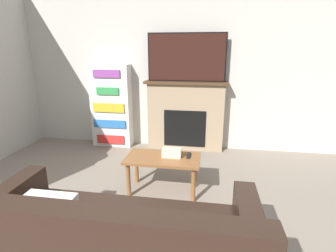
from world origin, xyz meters
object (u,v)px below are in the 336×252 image
(coffee_table, at_px, (163,163))
(tv, at_px, (187,57))
(bookshelf, at_px, (112,106))
(fireplace, at_px, (185,116))
(couch, at_px, (116,250))

(coffee_table, bearing_deg, tv, 85.29)
(bookshelf, bearing_deg, fireplace, 1.02)
(fireplace, height_order, couch, fireplace)
(tv, height_order, coffee_table, tv)
(tv, bearing_deg, couch, -94.47)
(couch, distance_m, coffee_table, 1.33)
(tv, height_order, couch, tv)
(fireplace, xyz_separation_m, coffee_table, (-0.12, -1.47, -0.21))
(couch, relative_size, coffee_table, 2.27)
(fireplace, distance_m, tv, 0.95)
(fireplace, distance_m, couch, 2.82)
(tv, distance_m, couch, 3.04)
(tv, bearing_deg, coffee_table, -94.71)
(fireplace, xyz_separation_m, bookshelf, (-1.28, -0.02, 0.12))
(tv, xyz_separation_m, couch, (-0.22, -2.77, -1.24))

